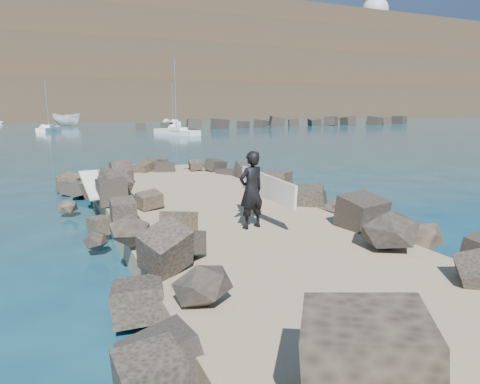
{
  "coord_description": "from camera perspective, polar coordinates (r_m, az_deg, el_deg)",
  "views": [
    {
      "loc": [
        -4.49,
        -10.95,
        3.72
      ],
      "look_at": [
        0.0,
        -1.0,
        1.5
      ],
      "focal_mm": 32.0,
      "sensor_mm": 36.0,
      "label": 1
    }
  ],
  "objects": [
    {
      "name": "sailboat_b",
      "position": [
        67.44,
        -24.11,
        7.65
      ],
      "size": [
        3.43,
        6.02,
        7.31
      ],
      "color": "white",
      "rests_on": "ground"
    },
    {
      "name": "riprap_right",
      "position": [
        12.43,
        13.28,
        -3.84
      ],
      "size": [
        2.6,
        22.0,
        1.0
      ],
      "primitive_type": "cube",
      "color": "black",
      "rests_on": "ground"
    },
    {
      "name": "riprap_left",
      "position": [
        10.11,
        -14.07,
        -7.44
      ],
      "size": [
        2.6,
        22.0,
        1.0
      ],
      "primitive_type": "cube",
      "color": "black",
      "rests_on": "ground"
    },
    {
      "name": "boat_imported",
      "position": [
        84.12,
        -22.06,
        8.95
      ],
      "size": [
        5.91,
        6.03,
        2.37
      ],
      "primitive_type": "imported",
      "rotation": [
        0.0,
        0.0,
        0.76
      ],
      "color": "white",
      "rests_on": "ground"
    },
    {
      "name": "headland",
      "position": [
        172.0,
        -20.11,
        14.92
      ],
      "size": [
        360.0,
        140.0,
        32.0
      ],
      "primitive_type": "cube",
      "color": "#2D4919",
      "rests_on": "ground"
    },
    {
      "name": "surfer_with_board",
      "position": [
        10.92,
        1.82,
        0.33
      ],
      "size": [
        1.02,
        2.47,
        2.0
      ],
      "color": "black",
      "rests_on": "jetty"
    },
    {
      "name": "headland_buildings",
      "position": [
        167.29,
        -17.85,
        21.4
      ],
      "size": [
        137.5,
        30.5,
        5.0
      ],
      "color": "white",
      "rests_on": "headland"
    },
    {
      "name": "ground",
      "position": [
        12.41,
        -1.91,
        -5.96
      ],
      "size": [
        800.0,
        800.0,
        0.0
      ],
      "primitive_type": "plane",
      "color": "#0F384C",
      "rests_on": "ground"
    },
    {
      "name": "jetty",
      "position": [
        10.58,
        2.25,
        -7.37
      ],
      "size": [
        6.0,
        26.0,
        0.6
      ],
      "primitive_type": "cube",
      "color": "#8C7759",
      "rests_on": "ground"
    },
    {
      "name": "radome",
      "position": [
        207.37,
        17.56,
        21.65
      ],
      "size": [
        10.92,
        10.92,
        17.28
      ],
      "color": "silver",
      "rests_on": "headland"
    },
    {
      "name": "surfboard_resting",
      "position": [
        14.95,
        -18.94,
        0.54
      ],
      "size": [
        0.73,
        2.47,
        0.08
      ],
      "primitive_type": "cube",
      "rotation": [
        0.0,
        0.0,
        0.05
      ],
      "color": "white",
      "rests_on": "riprap_left"
    },
    {
      "name": "breakwater_secondary",
      "position": [
        76.94,
        6.69,
        9.1
      ],
      "size": [
        52.0,
        4.0,
        1.2
      ],
      "primitive_type": "cube",
      "color": "black",
      "rests_on": "ground"
    },
    {
      "name": "sailboat_f",
      "position": [
        114.13,
        -5.88,
        9.75
      ],
      "size": [
        2.23,
        5.23,
        6.37
      ],
      "color": "white",
      "rests_on": "ground"
    },
    {
      "name": "sailboat_c",
      "position": [
        56.05,
        -8.45,
        7.93
      ],
      "size": [
        4.32,
        7.96,
        9.38
      ],
      "color": "white",
      "rests_on": "ground"
    },
    {
      "name": "sailboat_d",
      "position": [
        85.74,
        -8.9,
        9.11
      ],
      "size": [
        1.82,
        6.84,
        8.2
      ],
      "color": "white",
      "rests_on": "ground"
    }
  ]
}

